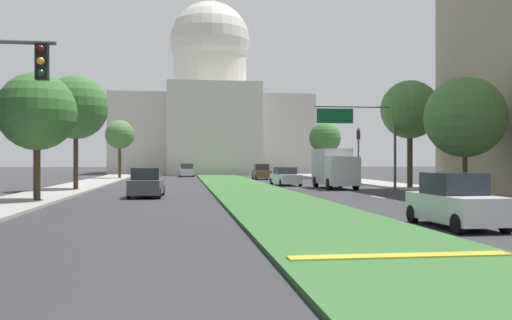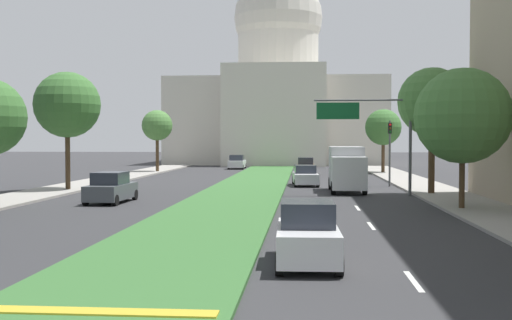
# 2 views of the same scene
# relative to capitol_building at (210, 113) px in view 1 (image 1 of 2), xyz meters

# --- Properties ---
(ground_plane) EXTENTS (260.00, 260.00, 0.00)m
(ground_plane) POSITION_rel_capitol_building_xyz_m (0.00, -46.76, -10.56)
(ground_plane) COLOR #333335
(grass_median) EXTENTS (5.69, 85.53, 0.14)m
(grass_median) POSITION_rel_capitol_building_xyz_m (0.00, -51.51, -10.49)
(grass_median) COLOR #386B33
(grass_median) RESTS_ON ground_plane
(median_curb_nose) EXTENTS (5.12, 0.50, 0.04)m
(median_curb_nose) POSITION_rel_capitol_building_xyz_m (0.00, -85.84, -10.40)
(median_curb_nose) COLOR gold
(median_curb_nose) RESTS_ON grass_median
(lane_dashes_right) EXTENTS (0.16, 54.23, 0.01)m
(lane_dashes_right) POSITION_rel_capitol_building_xyz_m (7.17, -54.30, -10.56)
(lane_dashes_right) COLOR silver
(lane_dashes_right) RESTS_ON ground_plane
(sidewalk_left) EXTENTS (4.00, 85.53, 0.15)m
(sidewalk_left) POSITION_rel_capitol_building_xyz_m (-13.49, -56.26, -10.49)
(sidewalk_left) COLOR #9E9991
(sidewalk_left) RESTS_ON ground_plane
(sidewalk_right) EXTENTS (4.00, 85.53, 0.15)m
(sidewalk_right) POSITION_rel_capitol_building_xyz_m (13.49, -56.26, -10.49)
(sidewalk_right) COLOR #9E9991
(sidewalk_right) RESTS_ON ground_plane
(capitol_building) EXTENTS (32.62, 27.37, 30.98)m
(capitol_building) POSITION_rel_capitol_building_xyz_m (0.00, 0.00, 0.00)
(capitol_building) COLOR beige
(capitol_building) RESTS_ON ground_plane
(traffic_light_far_right) EXTENTS (0.28, 0.35, 5.20)m
(traffic_light_far_right) POSITION_rel_capitol_building_xyz_m (10.99, -49.00, -7.25)
(traffic_light_far_right) COLOR #515456
(traffic_light_far_right) RESTS_ON ground_plane
(overhead_guide_sign) EXTENTS (6.39, 0.20, 6.50)m
(overhead_guide_sign) POSITION_rel_capitol_building_xyz_m (8.76, -57.27, -5.88)
(overhead_guide_sign) COLOR #515456
(overhead_guide_sign) RESTS_ON ground_plane
(street_tree_left_mid) EXTENTS (4.19, 4.19, 7.01)m
(street_tree_left_mid) POSITION_rel_capitol_building_xyz_m (-12.62, -66.56, -5.66)
(street_tree_left_mid) COLOR #4C3823
(street_tree_left_mid) RESTS_ON ground_plane
(street_tree_right_mid) EXTENTS (4.99, 4.99, 7.44)m
(street_tree_right_mid) POSITION_rel_capitol_building_xyz_m (12.48, -65.38, -5.62)
(street_tree_right_mid) COLOR #4C3823
(street_tree_right_mid) RESTS_ON ground_plane
(street_tree_left_far) EXTENTS (4.72, 4.72, 8.57)m
(street_tree_left_far) POSITION_rel_capitol_building_xyz_m (-12.69, -55.16, -4.37)
(street_tree_left_far) COLOR #4C3823
(street_tree_left_far) RESTS_ON ground_plane
(street_tree_right_far) EXTENTS (4.54, 4.54, 8.50)m
(street_tree_right_far) POSITION_rel_capitol_building_xyz_m (12.73, -56.39, -4.36)
(street_tree_right_far) COLOR #4C3823
(street_tree_right_far) RESTS_ON ground_plane
(street_tree_left_distant) EXTENTS (3.44, 3.44, 7.04)m
(street_tree_left_distant) POSITION_rel_capitol_building_xyz_m (-12.27, -30.01, -5.29)
(street_tree_left_distant) COLOR #4C3823
(street_tree_left_distant) RESTS_ON ground_plane
(street_tree_right_distant) EXTENTS (3.95, 3.95, 7.05)m
(street_tree_right_distant) POSITION_rel_capitol_building_xyz_m (12.86, -29.85, -5.52)
(street_tree_right_distant) COLOR #4C3823
(street_tree_right_distant) RESTS_ON ground_plane
(sedan_lead_stopped) EXTENTS (1.94, 4.17, 1.87)m
(sedan_lead_stopped) POSITION_rel_capitol_building_xyz_m (4.40, -79.81, -9.70)
(sedan_lead_stopped) COLOR silver
(sedan_lead_stopped) RESTS_ON ground_plane
(sedan_midblock) EXTENTS (2.08, 4.49, 1.82)m
(sedan_midblock) POSITION_rel_capitol_building_xyz_m (-7.04, -62.87, -9.72)
(sedan_midblock) COLOR #4C5156
(sedan_midblock) RESTS_ON ground_plane
(sedan_distant) EXTENTS (2.20, 4.75, 1.65)m
(sedan_distant) POSITION_rel_capitol_building_xyz_m (4.35, -48.50, -9.78)
(sedan_distant) COLOR silver
(sedan_distant) RESTS_ON ground_plane
(sedan_far_horizon) EXTENTS (1.92, 4.31, 1.82)m
(sedan_far_horizon) POSITION_rel_capitol_building_xyz_m (4.40, -32.83, -9.72)
(sedan_far_horizon) COLOR brown
(sedan_far_horizon) RESTS_ON ground_plane
(sedan_very_far) EXTENTS (2.00, 4.46, 1.77)m
(sedan_very_far) POSITION_rel_capitol_building_xyz_m (-4.25, -20.85, -9.73)
(sedan_very_far) COLOR silver
(sedan_very_far) RESTS_ON ground_plane
(box_truck_delivery) EXTENTS (2.40, 6.40, 3.20)m
(box_truck_delivery) POSITION_rel_capitol_building_xyz_m (7.27, -54.21, -8.88)
(box_truck_delivery) COLOR silver
(box_truck_delivery) RESTS_ON ground_plane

